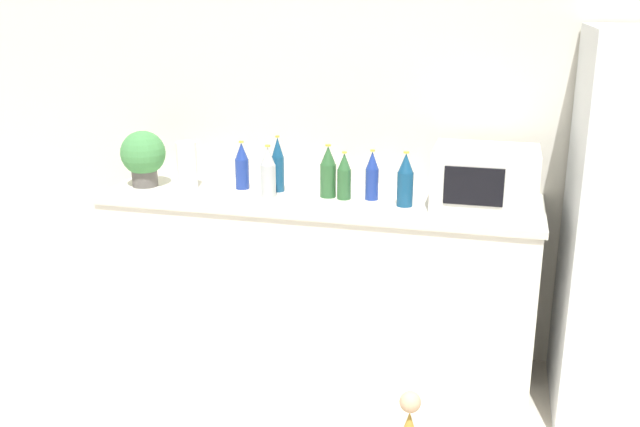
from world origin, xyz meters
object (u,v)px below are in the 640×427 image
object	(u,v)px
microwave	(485,177)
back_bottle_0	(344,177)
potted_plant	(143,156)
paper_towel_roll	(187,165)
back_bottle_2	(242,166)
back_bottle_1	(405,180)
back_bottle_4	(328,172)
back_bottle_6	(278,165)
back_bottle_3	(268,172)
back_bottle_5	(372,176)

from	to	relation	value
microwave	back_bottle_0	world-z (taller)	microwave
potted_plant	paper_towel_roll	xyz separation A→B (m)	(0.24, 0.01, -0.04)
back_bottle_2	paper_towel_roll	bearing A→B (deg)	-166.17
potted_plant	back_bottle_0	distance (m)	1.07
back_bottle_2	potted_plant	bearing A→B (deg)	-171.32
back_bottle_0	back_bottle_1	world-z (taller)	back_bottle_1
back_bottle_1	potted_plant	bearing A→B (deg)	178.82
potted_plant	back_bottle_4	distance (m)	0.98
potted_plant	back_bottle_1	world-z (taller)	potted_plant
back_bottle_0	back_bottle_1	xyz separation A→B (m)	(0.31, -0.05, 0.01)
back_bottle_1	back_bottle_6	distance (m)	0.67
back_bottle_1	back_bottle_4	xyz separation A→B (m)	(-0.39, 0.06, 0.00)
paper_towel_roll	back_bottle_4	xyz separation A→B (m)	(0.74, 0.03, 0.00)
paper_towel_roll	back_bottle_0	xyz separation A→B (m)	(0.83, 0.01, -0.01)
paper_towel_roll	back_bottle_6	bearing A→B (deg)	7.83
back_bottle_0	back_bottle_3	size ratio (longest dim) A/B	0.91
microwave	back_bottle_2	xyz separation A→B (m)	(-1.22, 0.02, -0.02)
back_bottle_4	back_bottle_6	xyz separation A→B (m)	(-0.27, 0.04, 0.01)
potted_plant	back_bottle_1	bearing A→B (deg)	-1.18
potted_plant	back_bottle_2	bearing A→B (deg)	8.68
potted_plant	paper_towel_roll	distance (m)	0.24
paper_towel_roll	back_bottle_0	size ratio (longest dim) A/B	1.03
back_bottle_0	microwave	bearing A→B (deg)	3.57
back_bottle_2	microwave	bearing A→B (deg)	-0.83
back_bottle_1	back_bottle_2	xyz separation A→B (m)	(-0.86, 0.11, -0.01)
back_bottle_1	back_bottle_6	world-z (taller)	back_bottle_6
back_bottle_3	back_bottle_1	bearing A→B (deg)	0.54
microwave	back_bottle_5	size ratio (longest dim) A/B	1.94
potted_plant	back_bottle_6	distance (m)	0.71
paper_towel_roll	microwave	world-z (taller)	microwave
potted_plant	back_bottle_1	size ratio (longest dim) A/B	1.10
back_bottle_1	back_bottle_3	size ratio (longest dim) A/B	1.01
potted_plant	microwave	world-z (taller)	potted_plant
potted_plant	paper_towel_roll	size ratio (longest dim) A/B	1.20
back_bottle_2	back_bottle_3	bearing A→B (deg)	-32.15
microwave	back_bottle_1	xyz separation A→B (m)	(-0.36, -0.09, -0.01)
microwave	back_bottle_4	distance (m)	0.75
paper_towel_roll	back_bottle_3	bearing A→B (deg)	-5.75
back_bottle_5	back_bottle_4	bearing A→B (deg)	-178.24
back_bottle_2	back_bottle_4	xyz separation A→B (m)	(0.47, -0.04, 0.01)
paper_towel_roll	microwave	distance (m)	1.49
back_bottle_4	back_bottle_0	bearing A→B (deg)	-11.38
back_bottle_0	back_bottle_5	size ratio (longest dim) A/B	0.96
back_bottle_0	back_bottle_6	bearing A→B (deg)	171.02
back_bottle_1	back_bottle_3	distance (m)	0.68
back_bottle_2	back_bottle_6	distance (m)	0.20
back_bottle_1	back_bottle_2	distance (m)	0.86
paper_towel_roll	microwave	bearing A→B (deg)	1.91
microwave	back_bottle_6	size ratio (longest dim) A/B	1.68
back_bottle_1	back_bottle_2	bearing A→B (deg)	172.91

